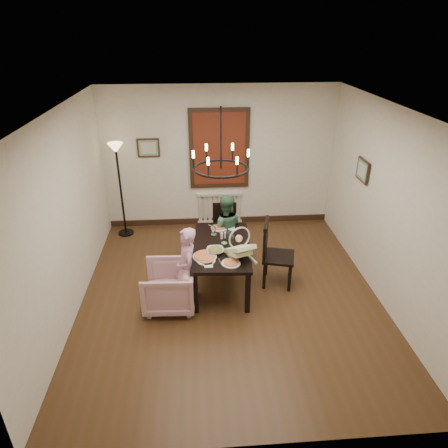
{
  "coord_description": "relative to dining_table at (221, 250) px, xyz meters",
  "views": [
    {
      "loc": [
        -0.47,
        -5.03,
        3.76
      ],
      "look_at": [
        -0.07,
        0.34,
        1.05
      ],
      "focal_mm": 32.0,
      "sensor_mm": 36.0,
      "label": 1
    }
  ],
  "objects": [
    {
      "name": "radiator",
      "position": [
        0.11,
        2.19,
        -0.28
      ],
      "size": [
        0.92,
        0.12,
        0.62
      ],
      "primitive_type": null,
      "color": "silver",
      "rests_on": "room_shell"
    },
    {
      "name": "chair_right",
      "position": [
        0.9,
        -0.03,
        -0.09
      ],
      "size": [
        0.59,
        0.59,
        1.09
      ],
      "primitive_type": null,
      "rotation": [
        0.0,
        0.0,
        1.32
      ],
      "color": "black",
      "rests_on": "room_shell"
    },
    {
      "name": "drinking_glass",
      "position": [
        0.16,
        0.1,
        0.16
      ],
      "size": [
        0.08,
        0.08,
        0.16
      ],
      "primitive_type": "cylinder",
      "color": "silver",
      "rests_on": "dining_table"
    },
    {
      "name": "window_blinds",
      "position": [
        0.11,
        2.17,
        0.97
      ],
      "size": [
        1.0,
        0.03,
        1.4
      ],
      "primitive_type": "cube",
      "color": "maroon",
      "rests_on": "room_shell"
    },
    {
      "name": "pizza_platter",
      "position": [
        -0.26,
        -0.34,
        0.1
      ],
      "size": [
        0.35,
        0.35,
        0.04
      ],
      "primitive_type": "cylinder",
      "color": "tan",
      "rests_on": "dining_table"
    },
    {
      "name": "room_shell",
      "position": [
        0.11,
        0.08,
        0.77
      ],
      "size": [
        4.51,
        5.0,
        2.81
      ],
      "color": "#492D19",
      "rests_on": "ground"
    },
    {
      "name": "armchair",
      "position": [
        -0.8,
        -0.5,
        -0.29
      ],
      "size": [
        0.78,
        0.76,
        0.68
      ],
      "primitive_type": "imported",
      "rotation": [
        0.0,
        0.0,
        -1.62
      ],
      "color": "#D5A3B3",
      "rests_on": "room_shell"
    },
    {
      "name": "dining_table",
      "position": [
        0.0,
        0.0,
        0.0
      ],
      "size": [
        0.96,
        1.58,
        0.72
      ],
      "rotation": [
        0.0,
        0.0,
        -0.06
      ],
      "color": "black",
      "rests_on": "room_shell"
    },
    {
      "name": "elderly_woman",
      "position": [
        -0.52,
        -0.5,
        -0.11
      ],
      "size": [
        0.3,
        0.41,
        1.05
      ],
      "primitive_type": "imported",
      "rotation": [
        0.0,
        0.0,
        -1.44
      ],
      "color": "#CB8FAE",
      "rests_on": "room_shell"
    },
    {
      "name": "seated_man",
      "position": [
        0.11,
        0.69,
        -0.12
      ],
      "size": [
        0.52,
        0.41,
        1.03
      ],
      "primitive_type": "imported",
      "rotation": [
        0.0,
        0.0,
        3.1
      ],
      "color": "#416D4E",
      "rests_on": "room_shell"
    },
    {
      "name": "chair_far",
      "position": [
        0.13,
        0.9,
        -0.16
      ],
      "size": [
        0.42,
        0.42,
        0.95
      ],
      "primitive_type": null,
      "rotation": [
        0.0,
        0.0,
        -0.01
      ],
      "color": "black",
      "rests_on": "room_shell"
    },
    {
      "name": "picture_back",
      "position": [
        -1.24,
        2.18,
        1.02
      ],
      "size": [
        0.42,
        0.03,
        0.36
      ],
      "primitive_type": "cube",
      "color": "black",
      "rests_on": "room_shell"
    },
    {
      "name": "salad_bowl",
      "position": [
        -0.11,
        -0.22,
        0.12
      ],
      "size": [
        0.3,
        0.3,
        0.07
      ],
      "primitive_type": "imported",
      "color": "white",
      "rests_on": "dining_table"
    },
    {
      "name": "chandelier",
      "position": [
        -0.0,
        0.0,
        1.32
      ],
      "size": [
        0.8,
        0.8,
        0.04
      ],
      "primitive_type": "torus",
      "color": "black",
      "rests_on": "room_shell"
    },
    {
      "name": "picture_right",
      "position": [
        2.32,
        0.61,
        1.02
      ],
      "size": [
        0.03,
        0.42,
        0.36
      ],
      "primitive_type": "cube",
      "rotation": [
        0.0,
        0.0,
        1.57
      ],
      "color": "black",
      "rests_on": "room_shell"
    },
    {
      "name": "floor_lamp",
      "position": [
        -1.79,
        1.86,
        0.27
      ],
      "size": [
        0.3,
        0.3,
        1.8
      ],
      "primitive_type": null,
      "color": "black",
      "rests_on": "room_shell"
    },
    {
      "name": "baby_bouncer",
      "position": [
        0.24,
        -0.38,
        0.25
      ],
      "size": [
        0.52,
        0.59,
        0.32
      ],
      "primitive_type": null,
      "rotation": [
        0.0,
        0.0,
        0.38
      ],
      "color": "beige",
      "rests_on": "dining_table"
    }
  ]
}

